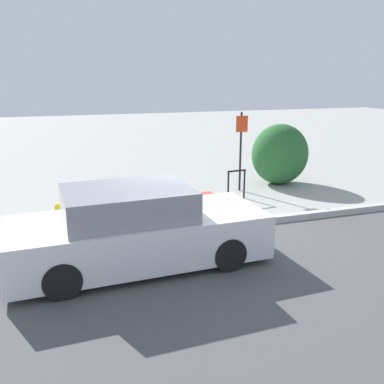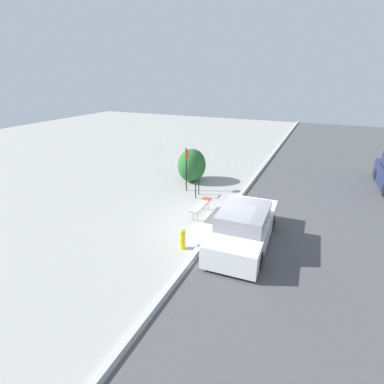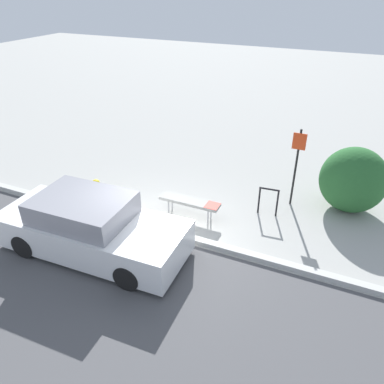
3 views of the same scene
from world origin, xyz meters
The scene contains 8 objects.
ground_plane centered at (0.00, 0.00, 0.00)m, with size 60.00×60.00×0.00m, color #9E9E99.
curb centered at (0.00, 0.00, 0.07)m, with size 60.00×0.20×0.13m.
bench centered at (0.19, 1.01, 0.47)m, with size 1.70×0.40×0.53m.
bike_rack centered at (2.10, 2.00, 0.50)m, with size 0.55×0.09×0.83m.
sign_post centered at (2.59, 2.82, 1.38)m, with size 0.36×0.08×2.30m.
fire_hydrant centered at (-2.57, 0.56, 0.41)m, with size 0.36×0.22×0.77m.
shrub_hedge centered at (4.11, 3.21, 0.94)m, with size 1.80×1.56×1.87m.
parked_car_near centered at (-1.33, -1.29, 0.65)m, with size 4.57×1.93×1.43m.
Camera 1 is at (-2.68, -8.35, 3.30)m, focal length 40.00 mm.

